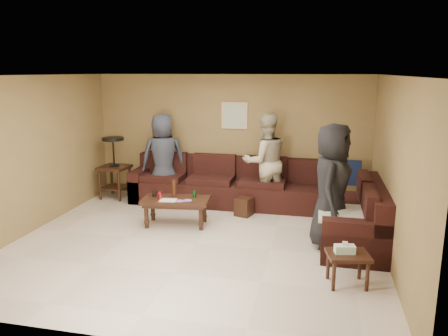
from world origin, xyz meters
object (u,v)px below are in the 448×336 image
sectional_sofa (263,198)px  person_middle (265,162)px  waste_bin (244,207)px  side_table_right (347,257)px  person_right (332,186)px  coffee_table (176,202)px  person_left (163,158)px  end_table_left (114,167)px

sectional_sofa → person_middle: (-0.02, 0.44, 0.58)m
sectional_sofa → waste_bin: bearing=-168.1°
side_table_right → person_right: person_right is taller
coffee_table → person_right: (2.53, -0.35, 0.52)m
sectional_sofa → waste_bin: size_ratio=14.15×
coffee_table → person_right: size_ratio=0.64×
sectional_sofa → person_left: person_left is taller
waste_bin → person_middle: size_ratio=0.18×
coffee_table → person_middle: bearing=42.5°
person_middle → person_right: 1.98m
waste_bin → person_middle: (0.31, 0.50, 0.74)m
end_table_left → waste_bin: size_ratio=3.81×
coffee_table → person_left: (-0.67, 1.27, 0.49)m
end_table_left → person_middle: bearing=-1.0°
side_table_right → person_left: bearing=140.0°
person_middle → waste_bin: bearing=32.7°
sectional_sofa → side_table_right: bearing=-60.5°
waste_bin → person_middle: person_middle is taller
coffee_table → end_table_left: size_ratio=0.94×
person_left → person_right: person_right is taller
coffee_table → waste_bin: bearing=35.2°
end_table_left → side_table_right: bearing=-32.8°
coffee_table → side_table_right: size_ratio=2.07×
end_table_left → side_table_right: size_ratio=2.20×
person_left → side_table_right: bearing=115.2°
end_table_left → person_left: (1.08, -0.03, 0.23)m
person_middle → person_right: person_right is taller
person_middle → sectional_sofa: bearing=66.6°
sectional_sofa → end_table_left: size_ratio=3.72×
waste_bin → person_right: 1.99m
side_table_right → person_right: (-0.19, 1.22, 0.56)m
sectional_sofa → side_table_right: (1.35, -2.38, 0.04)m
sectional_sofa → side_table_right: 2.74m
coffee_table → waste_bin: size_ratio=3.58×
end_table_left → person_middle: size_ratio=0.69×
sectional_sofa → coffee_table: size_ratio=3.95×
side_table_right → waste_bin: size_ratio=1.73×
waste_bin → sectional_sofa: bearing=11.9°
waste_bin → person_left: 1.93m
sectional_sofa → person_middle: bearing=92.4°
sectional_sofa → person_right: bearing=-45.1°
side_table_right → person_right: size_ratio=0.31×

